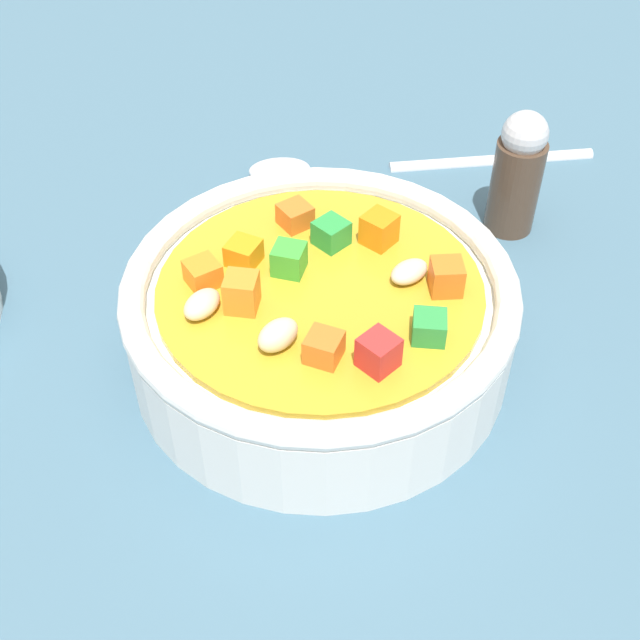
# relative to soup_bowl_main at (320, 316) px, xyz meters

# --- Properties ---
(ground_plane) EXTENTS (1.40, 1.40, 0.02)m
(ground_plane) POSITION_rel_soup_bowl_main_xyz_m (0.00, 0.00, -0.04)
(ground_plane) COLOR #42667A
(soup_bowl_main) EXTENTS (0.19, 0.19, 0.07)m
(soup_bowl_main) POSITION_rel_soup_bowl_main_xyz_m (0.00, 0.00, 0.00)
(soup_bowl_main) COLOR white
(soup_bowl_main) RESTS_ON ground_plane
(spoon) EXTENTS (0.08, 0.22, 0.01)m
(spoon) POSITION_rel_soup_bowl_main_xyz_m (0.17, -0.02, -0.02)
(spoon) COLOR silver
(spoon) RESTS_ON ground_plane
(pepper_shaker) EXTENTS (0.03, 0.03, 0.08)m
(pepper_shaker) POSITION_rel_soup_bowl_main_xyz_m (0.13, -0.09, 0.01)
(pepper_shaker) COLOR #4C3828
(pepper_shaker) RESTS_ON ground_plane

